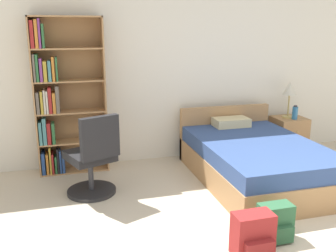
% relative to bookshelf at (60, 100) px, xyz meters
% --- Properties ---
extents(wall_back, '(9.00, 0.06, 2.60)m').
position_rel_bookshelf_xyz_m(wall_back, '(1.95, 0.21, 0.31)').
color(wall_back, silver).
rests_on(wall_back, ground_plane).
extents(bookshelf, '(0.90, 0.29, 2.04)m').
position_rel_bookshelf_xyz_m(bookshelf, '(0.00, 0.00, 0.00)').
color(bookshelf, '#AD7F51').
rests_on(bookshelf, ground_plane).
extents(bed, '(1.38, 2.07, 0.77)m').
position_rel_bookshelf_xyz_m(bed, '(2.33, -0.93, -0.72)').
color(bed, '#AD7F51').
rests_on(bed, ground_plane).
extents(office_chair, '(0.63, 0.69, 0.98)m').
position_rel_bookshelf_xyz_m(office_chair, '(0.32, -0.87, -0.55)').
color(office_chair, '#232326').
rests_on(office_chair, ground_plane).
extents(nightstand, '(0.47, 0.46, 0.55)m').
position_rel_bookshelf_xyz_m(nightstand, '(3.37, -0.09, -0.71)').
color(nightstand, '#AD7F51').
rests_on(nightstand, ground_plane).
extents(table_lamp, '(0.21, 0.21, 0.54)m').
position_rel_bookshelf_xyz_m(table_lamp, '(3.34, -0.08, -0.02)').
color(table_lamp, tan).
rests_on(table_lamp, nightstand).
extents(water_bottle, '(0.08, 0.08, 0.21)m').
position_rel_bookshelf_xyz_m(water_bottle, '(3.38, -0.20, -0.33)').
color(water_bottle, teal).
rests_on(water_bottle, nightstand).
extents(backpack_green, '(0.31, 0.22, 0.34)m').
position_rel_bookshelf_xyz_m(backpack_green, '(1.83, -2.28, -0.83)').
color(backpack_green, '#2D603D').
rests_on(backpack_green, ground_plane).
extents(backpack_red, '(0.34, 0.26, 0.38)m').
position_rel_bookshelf_xyz_m(backpack_red, '(1.52, -2.44, -0.81)').
color(backpack_red, maroon).
rests_on(backpack_red, ground_plane).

